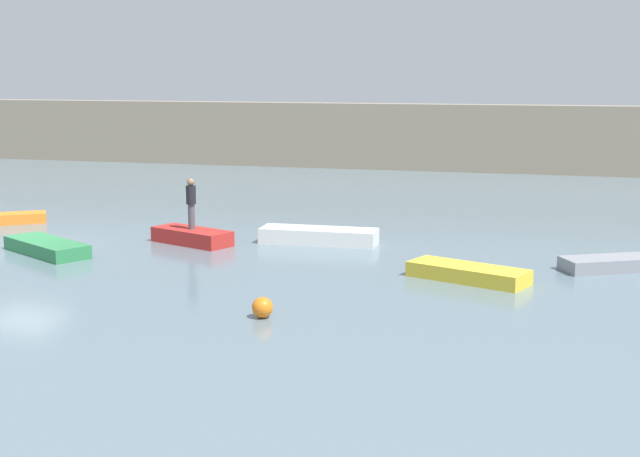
% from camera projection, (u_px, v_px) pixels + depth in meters
% --- Properties ---
extents(ground_plane, '(120.00, 120.00, 0.00)m').
position_uv_depth(ground_plane, '(21.00, 247.00, 29.06)').
color(ground_plane, slate).
extents(embankment_wall, '(80.00, 1.20, 3.71)m').
position_uv_depth(embankment_wall, '(269.00, 134.00, 52.87)').
color(embankment_wall, gray).
rests_on(embankment_wall, ground_plane).
extents(rowboat_green, '(3.50, 2.72, 0.42)m').
position_uv_depth(rowboat_green, '(47.00, 247.00, 27.96)').
color(rowboat_green, '#2D7F47').
rests_on(rowboat_green, ground_plane).
extents(rowboat_red, '(3.00, 2.07, 0.49)m').
position_uv_depth(rowboat_red, '(192.00, 236.00, 29.54)').
color(rowboat_red, red).
rests_on(rowboat_red, ground_plane).
extents(rowboat_white, '(3.87, 1.24, 0.50)m').
position_uv_depth(rowboat_white, '(319.00, 236.00, 29.60)').
color(rowboat_white, white).
rests_on(rowboat_white, ground_plane).
extents(rowboat_yellow, '(3.47, 2.26, 0.41)m').
position_uv_depth(rowboat_yellow, '(468.00, 273.00, 24.45)').
color(rowboat_yellow, gold).
rests_on(rowboat_yellow, ground_plane).
extents(rowboat_grey, '(3.65, 2.60, 0.38)m').
position_uv_depth(rowboat_grey, '(623.00, 263.00, 25.77)').
color(rowboat_grey, gray).
rests_on(rowboat_grey, ground_plane).
extents(person_dark_shirt, '(0.32, 0.32, 1.68)m').
position_uv_depth(person_dark_shirt, '(191.00, 201.00, 29.33)').
color(person_dark_shirt, '#4C4C56').
rests_on(person_dark_shirt, rowboat_red).
extents(mooring_buoy, '(0.49, 0.49, 0.49)m').
position_uv_depth(mooring_buoy, '(262.00, 307.00, 20.79)').
color(mooring_buoy, orange).
rests_on(mooring_buoy, ground_plane).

